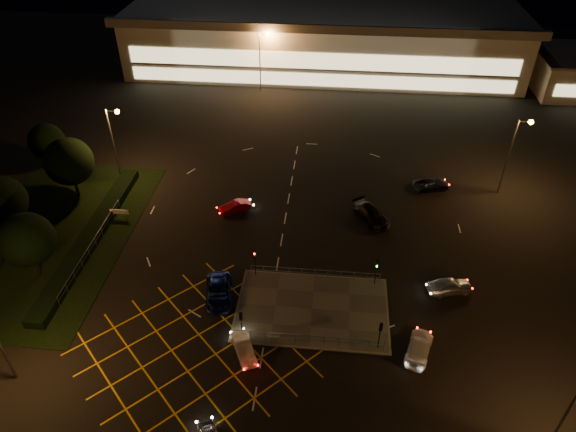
# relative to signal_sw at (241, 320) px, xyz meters

# --- Properties ---
(ground) EXTENTS (180.00, 180.00, 0.00)m
(ground) POSITION_rel_signal_sw_xyz_m (4.00, 5.99, -2.37)
(ground) COLOR black
(ground) RESTS_ON ground
(pedestrian_island) EXTENTS (14.00, 9.00, 0.12)m
(pedestrian_island) POSITION_rel_signal_sw_xyz_m (6.00, 3.99, -2.31)
(pedestrian_island) COLOR #4C4944
(pedestrian_island) RESTS_ON ground
(grass_verge) EXTENTS (18.00, 30.00, 0.08)m
(grass_verge) POSITION_rel_signal_sw_xyz_m (-24.00, 11.99, -2.33)
(grass_verge) COLOR black
(grass_verge) RESTS_ON ground
(hedge) EXTENTS (2.00, 26.00, 1.00)m
(hedge) POSITION_rel_signal_sw_xyz_m (-19.00, 11.99, -1.87)
(hedge) COLOR black
(hedge) RESTS_ON ground
(supermarket) EXTENTS (72.00, 26.50, 10.50)m
(supermarket) POSITION_rel_signal_sw_xyz_m (4.00, 67.95, 2.95)
(supermarket) COLOR beige
(supermarket) RESTS_ON ground
(streetlight_nw) EXTENTS (1.78, 0.56, 10.03)m
(streetlight_nw) POSITION_rel_signal_sw_xyz_m (-19.56, 23.99, 4.20)
(streetlight_nw) COLOR slate
(streetlight_nw) RESTS_ON ground
(streetlight_ne) EXTENTS (1.78, 0.56, 10.03)m
(streetlight_ne) POSITION_rel_signal_sw_xyz_m (28.44, 25.99, 4.20)
(streetlight_ne) COLOR slate
(streetlight_ne) RESTS_ON ground
(streetlight_far_left) EXTENTS (1.78, 0.56, 10.03)m
(streetlight_far_left) POSITION_rel_signal_sw_xyz_m (-5.56, 53.99, 4.20)
(streetlight_far_left) COLOR slate
(streetlight_far_left) RESTS_ON ground
(streetlight_far_right) EXTENTS (1.78, 0.56, 10.03)m
(streetlight_far_right) POSITION_rel_signal_sw_xyz_m (34.44, 55.99, 4.20)
(streetlight_far_right) COLOR slate
(streetlight_far_right) RESTS_ON ground
(signal_sw) EXTENTS (0.28, 0.30, 3.15)m
(signal_sw) POSITION_rel_signal_sw_xyz_m (0.00, 0.00, 0.00)
(signal_sw) COLOR black
(signal_sw) RESTS_ON pedestrian_island
(signal_se) EXTENTS (0.28, 0.30, 3.15)m
(signal_se) POSITION_rel_signal_sw_xyz_m (12.00, 0.00, 0.00)
(signal_se) COLOR black
(signal_se) RESTS_ON pedestrian_island
(signal_nw) EXTENTS (0.28, 0.30, 3.15)m
(signal_nw) POSITION_rel_signal_sw_xyz_m (0.00, 7.99, 0.00)
(signal_nw) COLOR black
(signal_nw) RESTS_ON pedestrian_island
(signal_ne) EXTENTS (0.28, 0.30, 3.15)m
(signal_ne) POSITION_rel_signal_sw_xyz_m (12.00, 7.99, 0.00)
(signal_ne) COLOR black
(signal_ne) RESTS_ON pedestrian_island
(tree_b) EXTENTS (5.40, 5.40, 7.35)m
(tree_b) POSITION_rel_signal_sw_xyz_m (-28.00, 11.99, 2.28)
(tree_b) COLOR black
(tree_b) RESTS_ON ground
(tree_c) EXTENTS (5.76, 5.76, 7.84)m
(tree_c) POSITION_rel_signal_sw_xyz_m (-24.00, 19.99, 2.59)
(tree_c) COLOR black
(tree_c) RESTS_ON ground
(tree_d) EXTENTS (4.68, 4.68, 6.37)m
(tree_d) POSITION_rel_signal_sw_xyz_m (-30.00, 25.99, 1.65)
(tree_d) COLOR black
(tree_d) RESTS_ON ground
(tree_e) EXTENTS (5.40, 5.40, 7.35)m
(tree_e) POSITION_rel_signal_sw_xyz_m (-22.00, 5.99, 2.28)
(tree_e) COLOR black
(tree_e) RESTS_ON ground
(car_queue_white) EXTENTS (2.92, 4.10, 1.28)m
(car_queue_white) POSITION_rel_signal_sw_xyz_m (0.43, -1.69, -1.73)
(car_queue_white) COLOR silver
(car_queue_white) RESTS_ON ground
(car_left_blue) EXTENTS (3.50, 5.76, 1.49)m
(car_left_blue) POSITION_rel_signal_sw_xyz_m (-3.10, 4.68, -1.62)
(car_left_blue) COLOR #0B1545
(car_left_blue) RESTS_ON ground
(car_far_dkgrey) EXTENTS (4.91, 5.74, 1.58)m
(car_far_dkgrey) POSITION_rel_signal_sw_xyz_m (11.92, 18.72, -1.58)
(car_far_dkgrey) COLOR black
(car_far_dkgrey) RESTS_ON ground
(car_right_silver) EXTENTS (4.72, 2.78, 1.51)m
(car_right_silver) POSITION_rel_signal_sw_xyz_m (19.23, 7.70, -1.61)
(car_right_silver) COLOR silver
(car_right_silver) RESTS_ON ground
(car_circ_red) EXTENTS (3.92, 3.00, 1.24)m
(car_circ_red) POSITION_rel_signal_sw_xyz_m (-4.09, 18.82, -1.75)
(car_circ_red) COLOR maroon
(car_circ_red) RESTS_ON ground
(car_east_grey) EXTENTS (5.00, 3.35, 1.27)m
(car_east_grey) POSITION_rel_signal_sw_xyz_m (19.74, 25.99, -1.73)
(car_east_grey) COLOR black
(car_east_grey) RESTS_ON ground
(car_approach_white) EXTENTS (3.21, 5.04, 1.36)m
(car_approach_white) POSITION_rel_signal_sw_xyz_m (15.50, -0.10, -1.69)
(car_approach_white) COLOR silver
(car_approach_white) RESTS_ON ground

